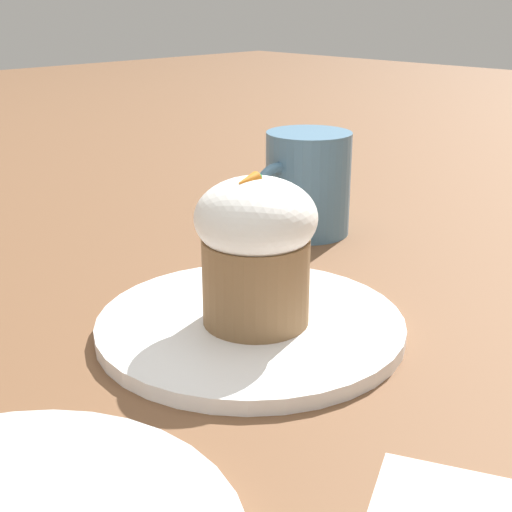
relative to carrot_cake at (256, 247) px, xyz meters
name	(u,v)px	position (x,y,z in m)	size (l,w,h in m)	color
ground_plane	(250,332)	(0.00, -0.01, -0.07)	(4.00, 4.00, 0.00)	brown
dessert_plate	(250,325)	(0.00, -0.01, -0.06)	(0.23, 0.23, 0.01)	white
carrot_cake	(256,247)	(0.00, 0.00, 0.00)	(0.09, 0.09, 0.11)	olive
spoon	(243,296)	(-0.02, -0.04, -0.06)	(0.09, 0.10, 0.01)	#B7B7BC
coffee_cup	(307,184)	(-0.21, -0.14, -0.02)	(0.12, 0.09, 0.11)	teal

